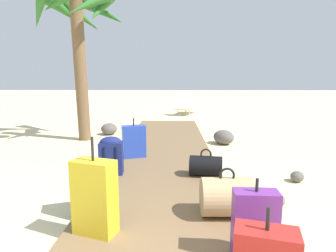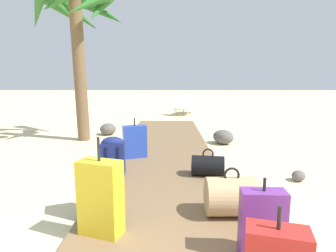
# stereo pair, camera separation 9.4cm
# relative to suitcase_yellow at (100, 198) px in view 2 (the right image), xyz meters

# --- Properties ---
(ground_plane) EXTENTS (60.00, 60.00, 0.00)m
(ground_plane) POSITION_rel_suitcase_yellow_xyz_m (0.56, 1.84, -0.42)
(ground_plane) COLOR beige
(boardwalk) EXTENTS (1.74, 8.47, 0.08)m
(boardwalk) POSITION_rel_suitcase_yellow_xyz_m (0.56, 2.68, -0.38)
(boardwalk) COLOR brown
(boardwalk) RESTS_ON ground
(suitcase_yellow) EXTENTS (0.42, 0.31, 0.90)m
(suitcase_yellow) POSITION_rel_suitcase_yellow_xyz_m (0.00, 0.00, 0.00)
(suitcase_yellow) COLOR gold
(suitcase_yellow) RESTS_ON boardwalk
(backpack_navy) EXTENTS (0.35, 0.26, 0.56)m
(backpack_navy) POSITION_rel_suitcase_yellow_xyz_m (-0.20, 1.63, -0.05)
(backpack_navy) COLOR navy
(backpack_navy) RESTS_ON boardwalk
(suitcase_blue) EXTENTS (0.44, 0.30, 0.71)m
(suitcase_blue) POSITION_rel_suitcase_yellow_xyz_m (0.02, 2.53, -0.06)
(suitcase_blue) COLOR #2847B7
(suitcase_blue) RESTS_ON boardwalk
(duffel_bag_black) EXTENTS (0.50, 0.36, 0.40)m
(duffel_bag_black) POSITION_rel_suitcase_yellow_xyz_m (1.18, 1.57, -0.19)
(duffel_bag_black) COLOR black
(duffel_bag_black) RESTS_ON boardwalk
(backpack_teal) EXTENTS (0.35, 0.30, 0.58)m
(backpack_teal) POSITION_rel_suitcase_yellow_xyz_m (-0.21, 0.49, -0.04)
(backpack_teal) COLOR #197A7F
(backpack_teal) RESTS_ON boardwalk
(suitcase_purple) EXTENTS (0.35, 0.19, 0.65)m
(suitcase_purple) POSITION_rel_suitcase_yellow_xyz_m (1.35, -0.34, -0.07)
(suitcase_purple) COLOR #6B2D84
(suitcase_purple) RESTS_ON boardwalk
(duffel_bag_tan) EXTENTS (0.52, 0.41, 0.51)m
(duffel_bag_tan) POSITION_rel_suitcase_yellow_xyz_m (1.26, 0.36, -0.14)
(duffel_bag_tan) COLOR tan
(duffel_bag_tan) RESTS_ON boardwalk
(palm_tree_near_left) EXTENTS (2.34, 2.32, 3.60)m
(palm_tree_near_left) POSITION_rel_suitcase_yellow_xyz_m (-1.42, 4.24, 2.35)
(palm_tree_near_left) COLOR brown
(palm_tree_near_left) RESTS_ON ground
(lounge_chair) EXTENTS (1.06, 1.63, 0.81)m
(lounge_chair) POSITION_rel_suitcase_yellow_xyz_m (1.28, 9.20, -0.10)
(lounge_chair) COLOR white
(lounge_chair) RESTS_ON ground
(rock_left_near) EXTENTS (0.46, 0.48, 0.30)m
(rock_left_near) POSITION_rel_suitcase_yellow_xyz_m (-0.97, 4.97, -0.27)
(rock_left_near) COLOR #5B5651
(rock_left_near) RESTS_ON ground
(rock_right_far) EXTENTS (0.62, 0.65, 0.32)m
(rock_right_far) POSITION_rel_suitcase_yellow_xyz_m (1.86, 3.92, -0.26)
(rock_right_far) COLOR #5B5651
(rock_right_far) RESTS_ON ground
(rock_right_mid) EXTENTS (0.28, 0.28, 0.16)m
(rock_right_mid) POSITION_rel_suitcase_yellow_xyz_m (2.51, 1.55, -0.35)
(rock_right_mid) COLOR #5B5651
(rock_right_mid) RESTS_ON ground
(rock_right_near) EXTENTS (0.37, 0.37, 0.17)m
(rock_right_near) POSITION_rel_suitcase_yellow_xyz_m (1.88, 0.75, -0.34)
(rock_right_near) COLOR slate
(rock_right_near) RESTS_ON ground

